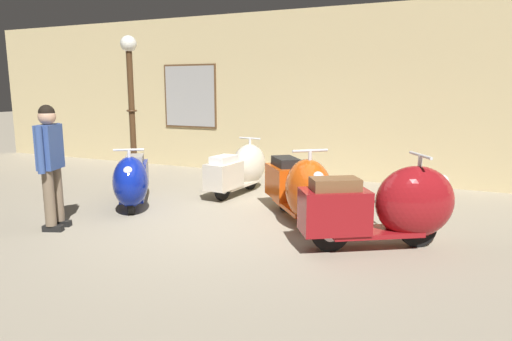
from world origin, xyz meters
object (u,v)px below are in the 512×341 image
object	(u,v)px
scooter_1	(242,168)
scooter_2	(301,189)
lamppost	(132,106)
scooter_3	(390,206)
scooter_0	(132,181)
visitor_0	(50,158)

from	to	relation	value
scooter_1	scooter_2	bearing A→B (deg)	-125.48
scooter_1	scooter_2	xyz separation A→B (m)	(1.57, -1.36, 0.05)
scooter_2	lamppost	world-z (taller)	lamppost
scooter_3	scooter_2	bearing A→B (deg)	125.86
scooter_0	lamppost	bearing A→B (deg)	-176.86
scooter_3	visitor_0	world-z (taller)	visitor_0
scooter_1	visitor_0	xyz separation A→B (m)	(-1.35, -2.97, 0.52)
scooter_3	lamppost	distance (m)	5.09
lamppost	scooter_0	bearing A→B (deg)	-52.35
lamppost	scooter_3	bearing A→B (deg)	-15.20
scooter_0	scooter_1	world-z (taller)	scooter_0
scooter_0	scooter_2	xyz separation A→B (m)	(2.65, 0.35, 0.04)
lamppost	visitor_0	world-z (taller)	lamppost
lamppost	scooter_2	bearing A→B (deg)	-12.47
scooter_1	scooter_3	xyz separation A→B (m)	(2.86, -1.89, 0.07)
scooter_0	scooter_3	xyz separation A→B (m)	(3.94, -0.18, 0.06)
scooter_2	scooter_1	bearing A→B (deg)	-170.07
scooter_1	scooter_2	world-z (taller)	scooter_2
scooter_0	scooter_1	distance (m)	2.02
scooter_0	visitor_0	distance (m)	1.39
scooter_2	visitor_0	bearing A→B (deg)	-100.47
lamppost	visitor_0	xyz separation A→B (m)	(0.59, -2.39, -0.59)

